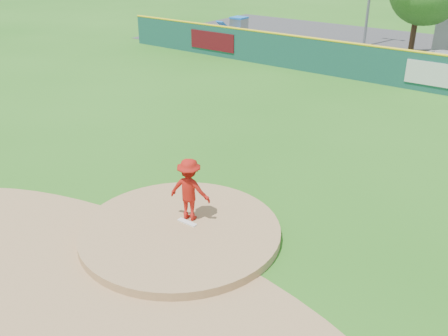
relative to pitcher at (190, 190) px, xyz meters
The scene contains 8 objects.
ground 1.29m from the pitcher, 79.15° to the right, with size 120.00×120.00×0.00m, color #286B19.
pitchers_mound 1.29m from the pitcher, 79.15° to the right, with size 5.50×5.50×0.50m, color #9E774C.
pitching_rubber 0.93m from the pitcher, 67.76° to the right, with size 0.60×0.15×0.04m, color white.
infield_dirt_arc 3.75m from the pitcher, 88.26° to the right, with size 15.40×15.40×0.01m, color #9E774C.
pitcher is the anchor object (origin of this frame).
fence_banners 18.20m from the pitcher, 107.50° to the left, with size 18.39×0.04×1.20m.
playground_slide 27.42m from the pitcher, 122.67° to the left, with size 1.10×3.09×1.70m.
outfield_fence 17.44m from the pitcher, 89.64° to the left, with size 40.00×0.14×2.07m.
Camera 1 is at (7.95, -8.57, 7.55)m, focal length 40.00 mm.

